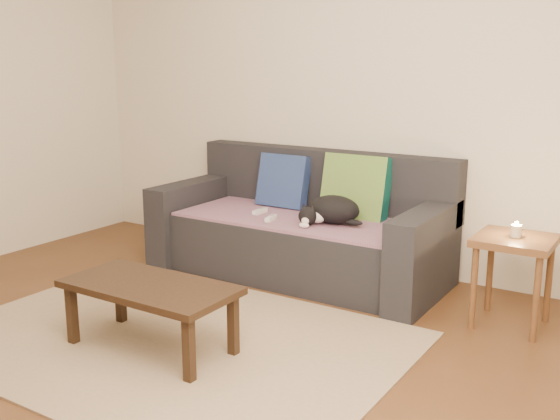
{
  "coord_description": "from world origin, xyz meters",
  "views": [
    {
      "loc": [
        2.32,
        -2.37,
        1.52
      ],
      "look_at": [
        0.05,
        1.2,
        0.55
      ],
      "focal_mm": 42.0,
      "sensor_mm": 36.0,
      "label": 1
    }
  ],
  "objects_px": {
    "wii_remote_b": "(271,218)",
    "coffee_table": "(150,292)",
    "sofa": "(302,232)",
    "cat": "(332,210)",
    "side_table": "(514,253)",
    "wii_remote_a": "(260,211)"
  },
  "relations": [
    {
      "from": "wii_remote_b",
      "to": "wii_remote_a",
      "type": "bearing_deg",
      "value": 40.92
    },
    {
      "from": "wii_remote_b",
      "to": "coffee_table",
      "type": "bearing_deg",
      "value": 171.27
    },
    {
      "from": "sofa",
      "to": "side_table",
      "type": "xyz_separation_m",
      "value": [
        1.52,
        -0.18,
        0.13
      ]
    },
    {
      "from": "side_table",
      "to": "coffee_table",
      "type": "relative_size",
      "value": 0.57
    },
    {
      "from": "wii_remote_b",
      "to": "side_table",
      "type": "xyz_separation_m",
      "value": [
        1.61,
        0.1,
        -0.01
      ]
    },
    {
      "from": "wii_remote_b",
      "to": "coffee_table",
      "type": "distance_m",
      "value": 1.29
    },
    {
      "from": "sofa",
      "to": "cat",
      "type": "bearing_deg",
      "value": -21.69
    },
    {
      "from": "wii_remote_a",
      "to": "coffee_table",
      "type": "height_order",
      "value": "wii_remote_a"
    },
    {
      "from": "sofa",
      "to": "wii_remote_b",
      "type": "bearing_deg",
      "value": -107.7
    },
    {
      "from": "cat",
      "to": "coffee_table",
      "type": "relative_size",
      "value": 0.48
    },
    {
      "from": "cat",
      "to": "wii_remote_a",
      "type": "xyz_separation_m",
      "value": [
        -0.58,
        -0.01,
        -0.08
      ]
    },
    {
      "from": "wii_remote_a",
      "to": "coffee_table",
      "type": "relative_size",
      "value": 0.16
    },
    {
      "from": "sofa",
      "to": "side_table",
      "type": "relative_size",
      "value": 3.92
    },
    {
      "from": "sofa",
      "to": "cat",
      "type": "distance_m",
      "value": 0.4
    },
    {
      "from": "cat",
      "to": "side_table",
      "type": "height_order",
      "value": "cat"
    },
    {
      "from": "sofa",
      "to": "wii_remote_a",
      "type": "distance_m",
      "value": 0.34
    },
    {
      "from": "wii_remote_a",
      "to": "side_table",
      "type": "bearing_deg",
      "value": -90.82
    },
    {
      "from": "wii_remote_b",
      "to": "coffee_table",
      "type": "xyz_separation_m",
      "value": [
        0.08,
        -1.28,
        -0.13
      ]
    },
    {
      "from": "cat",
      "to": "wii_remote_b",
      "type": "bearing_deg",
      "value": -177.71
    },
    {
      "from": "sofa",
      "to": "wii_remote_b",
      "type": "distance_m",
      "value": 0.32
    },
    {
      "from": "wii_remote_b",
      "to": "side_table",
      "type": "relative_size",
      "value": 0.28
    },
    {
      "from": "sofa",
      "to": "coffee_table",
      "type": "relative_size",
      "value": 2.24
    }
  ]
}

